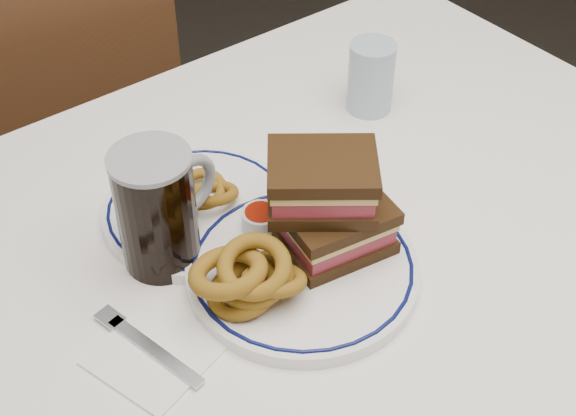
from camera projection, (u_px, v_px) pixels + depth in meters
dining_table at (286, 287)px, 1.12m from camera, size 1.27×0.87×0.75m
chair_far at (62, 102)px, 1.68m from camera, size 0.49×0.49×0.95m
main_plate at (303, 269)px, 0.99m from camera, size 0.29×0.29×0.02m
reuben_sandwich at (329, 204)px, 0.96m from camera, size 0.16×0.16×0.13m
onion_rings_main at (249, 277)px, 0.92m from camera, size 0.13×0.12×0.09m
ketchup_ramekin at (261, 219)px, 1.02m from camera, size 0.05×0.05×0.03m
beer_mug at (159, 208)px, 0.96m from camera, size 0.15×0.10×0.16m
water_glass at (371, 77)px, 1.22m from camera, size 0.07×0.07×0.11m
far_plate at (198, 210)px, 1.07m from camera, size 0.25×0.25×0.02m
onion_rings_far at (207, 192)px, 1.07m from camera, size 0.08×0.10×0.05m
napkin_fork at (154, 351)px, 0.90m from camera, size 0.15×0.17×0.01m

